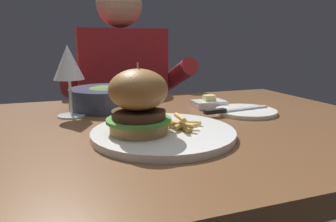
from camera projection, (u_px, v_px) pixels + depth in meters
name	position (u px, v px, depth m)	size (l,w,h in m)	color
dining_table	(135.00, 167.00, 0.69)	(1.25, 0.76, 0.74)	brown
main_plate	(163.00, 133.00, 0.60)	(0.29, 0.29, 0.01)	white
burger_sandwich	(138.00, 101.00, 0.56)	(0.13, 0.13, 0.13)	#B78447
fries_pile	(182.00, 124.00, 0.60)	(0.10, 0.08, 0.03)	gold
wine_glass	(68.00, 65.00, 0.73)	(0.07, 0.07, 0.18)	silver
bread_plate	(246.00, 111.00, 0.80)	(0.16, 0.16, 0.01)	white
table_knife	(231.00, 110.00, 0.77)	(0.20, 0.04, 0.01)	silver
butter_dish	(209.00, 103.00, 0.87)	(0.09, 0.06, 0.04)	white
soup_bowl	(107.00, 97.00, 0.85)	(0.21, 0.21, 0.06)	#2D384C
diner_person	(123.00, 125.00, 1.34)	(0.51, 0.36, 1.18)	#282833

